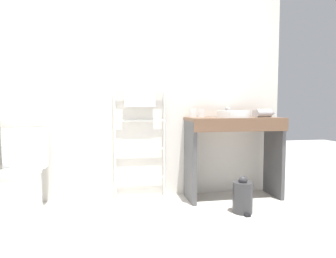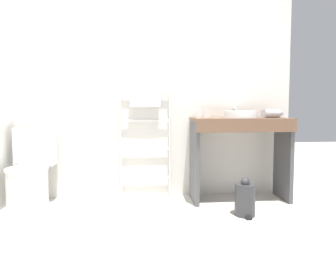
# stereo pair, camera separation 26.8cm
# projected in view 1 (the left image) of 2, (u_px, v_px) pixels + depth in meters

# --- Properties ---
(ground_plane) EXTENTS (12.00, 12.00, 0.00)m
(ground_plane) POSITION_uv_depth(u_px,v_px,m) (166.00, 248.00, 2.10)
(ground_plane) COLOR beige
(wall_back) EXTENTS (3.15, 0.12, 2.62)m
(wall_back) POSITION_uv_depth(u_px,v_px,m) (144.00, 78.00, 3.29)
(wall_back) COLOR silver
(wall_back) RESTS_ON ground_plane
(toilet) EXTENTS (0.39, 0.53, 0.79)m
(toilet) POSITION_uv_depth(u_px,v_px,m) (22.00, 179.00, 2.78)
(toilet) COLOR white
(toilet) RESTS_ON ground_plane
(towel_radiator) EXTENTS (0.56, 0.06, 1.21)m
(towel_radiator) POSITION_uv_depth(u_px,v_px,m) (140.00, 120.00, 3.21)
(towel_radiator) COLOR silver
(towel_radiator) RESTS_ON ground_plane
(vanity_counter) EXTENTS (1.00, 0.46, 0.88)m
(vanity_counter) POSITION_uv_depth(u_px,v_px,m) (234.00, 143.00, 3.21)
(vanity_counter) COLOR brown
(vanity_counter) RESTS_ON ground_plane
(sink_basin) EXTENTS (0.35, 0.35, 0.07)m
(sink_basin) POSITION_uv_depth(u_px,v_px,m) (234.00, 114.00, 3.18)
(sink_basin) COLOR white
(sink_basin) RESTS_ON vanity_counter
(faucet) EXTENTS (0.02, 0.10, 0.11)m
(faucet) POSITION_uv_depth(u_px,v_px,m) (227.00, 110.00, 3.36)
(faucet) COLOR silver
(faucet) RESTS_ON vanity_counter
(cup_near_wall) EXTENTS (0.07, 0.07, 0.10)m
(cup_near_wall) POSITION_uv_depth(u_px,v_px,m) (193.00, 113.00, 3.26)
(cup_near_wall) COLOR white
(cup_near_wall) RESTS_ON vanity_counter
(cup_near_edge) EXTENTS (0.07, 0.07, 0.09)m
(cup_near_edge) POSITION_uv_depth(u_px,v_px,m) (201.00, 113.00, 3.23)
(cup_near_edge) COLOR white
(cup_near_edge) RESTS_ON vanity_counter
(hair_dryer) EXTENTS (0.22, 0.18, 0.09)m
(hair_dryer) POSITION_uv_depth(u_px,v_px,m) (264.00, 113.00, 3.26)
(hair_dryer) COLOR #B7B7BC
(hair_dryer) RESTS_ON vanity_counter
(trash_bin) EXTENTS (0.19, 0.22, 0.35)m
(trash_bin) POSITION_uv_depth(u_px,v_px,m) (243.00, 197.00, 2.80)
(trash_bin) COLOR #333335
(trash_bin) RESTS_ON ground_plane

